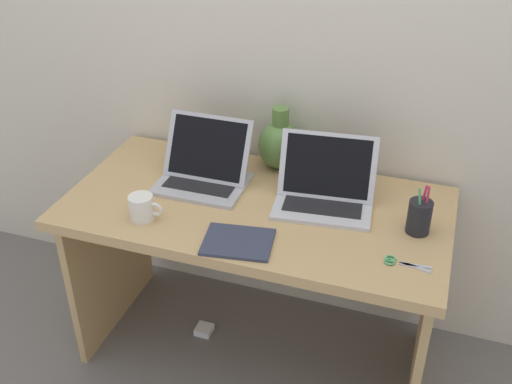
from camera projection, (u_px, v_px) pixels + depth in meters
The scene contains 11 objects.
ground_plane at pixel (256, 349), 2.57m from camera, with size 6.00×6.00×0.00m, color slate.
back_wall at pixel (290, 43), 2.26m from camera, with size 4.40×0.04×2.40m, color beige.
desk at pixel (256, 240), 2.28m from camera, with size 1.37×0.70×0.73m.
laptop_left at pixel (205, 167), 2.29m from camera, with size 0.33×0.26×0.24m.
laptop_right at pixel (325, 187), 2.17m from camera, with size 0.37×0.29×0.24m.
green_vase at pixel (280, 144), 2.37m from camera, with size 0.17×0.17×0.25m.
notebook_stack at pixel (238, 242), 1.98m from camera, with size 0.22×0.18×0.01m, color #33384C.
coffee_mug at pixel (142, 208), 2.09m from camera, with size 0.12×0.09×0.09m.
pen_cup at pixel (419, 217), 2.01m from camera, with size 0.08×0.08×0.18m.
scissors at pixel (399, 262), 1.90m from camera, with size 0.15×0.05×0.01m.
power_brick at pixel (204, 330), 2.65m from camera, with size 0.07×0.07×0.03m, color white.
Camera 1 is at (0.59, -1.75, 1.91)m, focal length 42.80 mm.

